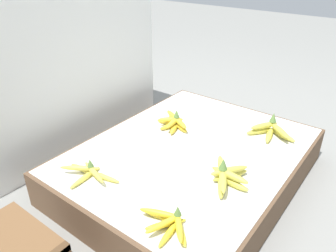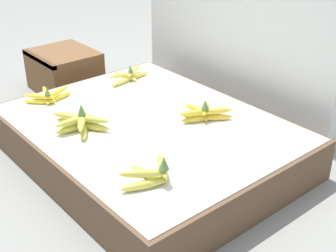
{
  "view_description": "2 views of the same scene",
  "coord_description": "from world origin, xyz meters",
  "px_view_note": "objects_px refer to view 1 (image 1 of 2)",
  "views": [
    {
      "loc": [
        -1.1,
        -0.7,
        1.0
      ],
      "look_at": [
        -0.05,
        0.1,
        0.29
      ],
      "focal_mm": 35.0,
      "sensor_mm": 36.0,
      "label": 1
    },
    {
      "loc": [
        1.36,
        -1.04,
        1.05
      ],
      "look_at": [
        0.1,
        0.02,
        0.19
      ],
      "focal_mm": 50.0,
      "sensor_mm": 36.0,
      "label": 2
    }
  ],
  "objects_px": {
    "banana_bunch_middle_left": "(89,172)",
    "banana_bunch_front_midleft": "(226,175)",
    "banana_bunch_front_left": "(169,223)",
    "banana_bunch_front_right": "(271,130)",
    "banana_bunch_middle_midright": "(174,122)"
  },
  "relations": [
    {
      "from": "banana_bunch_front_left",
      "to": "banana_bunch_middle_midright",
      "type": "xyz_separation_m",
      "value": [
        0.58,
        0.41,
        0.01
      ]
    },
    {
      "from": "banana_bunch_middle_midright",
      "to": "banana_bunch_front_midleft",
      "type": "bearing_deg",
      "value": -119.39
    },
    {
      "from": "banana_bunch_front_left",
      "to": "banana_bunch_front_midleft",
      "type": "relative_size",
      "value": 0.95
    },
    {
      "from": "banana_bunch_front_midleft",
      "to": "banana_bunch_front_right",
      "type": "xyz_separation_m",
      "value": [
        0.47,
        -0.0,
        -0.0
      ]
    },
    {
      "from": "banana_bunch_middle_left",
      "to": "banana_bunch_front_right",
      "type": "bearing_deg",
      "value": -30.79
    },
    {
      "from": "banana_bunch_front_left",
      "to": "banana_bunch_middle_midright",
      "type": "bearing_deg",
      "value": 35.08
    },
    {
      "from": "banana_bunch_front_left",
      "to": "banana_bunch_front_right",
      "type": "relative_size",
      "value": 0.93
    },
    {
      "from": "banana_bunch_front_midleft",
      "to": "banana_bunch_front_right",
      "type": "bearing_deg",
      "value": -0.25
    },
    {
      "from": "banana_bunch_front_right",
      "to": "banana_bunch_middle_midright",
      "type": "height_order",
      "value": "banana_bunch_front_right"
    },
    {
      "from": "banana_bunch_middle_left",
      "to": "banana_bunch_middle_midright",
      "type": "xyz_separation_m",
      "value": [
        0.55,
        -0.02,
        0.01
      ]
    },
    {
      "from": "banana_bunch_front_right",
      "to": "banana_bunch_middle_midright",
      "type": "relative_size",
      "value": 1.12
    },
    {
      "from": "banana_bunch_middle_left",
      "to": "banana_bunch_front_midleft",
      "type": "bearing_deg",
      "value": -56.21
    },
    {
      "from": "banana_bunch_front_left",
      "to": "banana_bunch_front_right",
      "type": "xyz_separation_m",
      "value": [
        0.8,
        -0.03,
        0.01
      ]
    },
    {
      "from": "banana_bunch_front_midleft",
      "to": "banana_bunch_front_right",
      "type": "height_order",
      "value": "same"
    },
    {
      "from": "banana_bunch_middle_left",
      "to": "banana_bunch_middle_midright",
      "type": "height_order",
      "value": "banana_bunch_middle_midright"
    }
  ]
}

